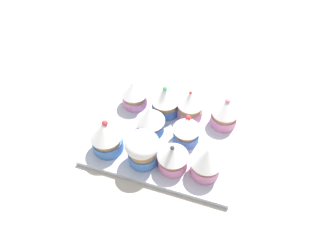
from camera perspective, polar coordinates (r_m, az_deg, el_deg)
name	(u,v)px	position (r cm, az deg, el deg)	size (l,w,h in cm)	color
ground_plane	(168,142)	(67.88, 0.00, -3.03)	(180.00, 180.00, 3.00)	#B2A899
baking_tray	(168,137)	(66.19, 0.00, -1.96)	(30.82, 24.14, 1.20)	silver
cupcake_0	(225,113)	(66.25, 10.47, 2.42)	(5.69, 5.69, 7.15)	pink
cupcake_1	(190,105)	(66.50, 4.12, 3.93)	(5.65, 5.65, 7.52)	pink
cupcake_2	(165,99)	(67.11, -0.47, 4.98)	(6.32, 6.32, 8.01)	#477AC6
cupcake_3	(134,93)	(69.42, -6.28, 6.08)	(6.00, 6.00, 6.79)	pink
cupcake_4	(187,128)	(62.60, 3.53, -0.39)	(5.66, 5.66, 6.96)	#477AC6
cupcake_5	(151,118)	(63.90, -3.19, 1.53)	(6.20, 6.20, 7.16)	#477AC6
cupcake_6	(206,161)	(57.60, 7.11, -6.46)	(6.11, 6.11, 7.70)	pink
cupcake_7	(173,156)	(58.35, 0.90, -5.48)	(6.01, 6.01, 7.31)	pink
cupcake_8	(143,148)	(59.13, -4.71, -4.16)	(6.64, 6.64, 7.40)	#477AC6
cupcake_9	(106,136)	(61.71, -11.39, -1.91)	(6.31, 6.31, 8.15)	#477AC6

